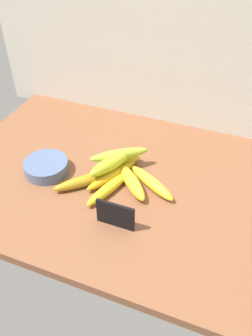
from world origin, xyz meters
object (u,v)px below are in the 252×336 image
(banana_7, at_px, (110,164))
(chalkboard_sign, at_px, (115,216))
(banana_1, at_px, (132,183))
(banana_4, at_px, (151,183))
(banana_5, at_px, (109,188))
(banana_0, at_px, (119,161))
(banana_2, at_px, (112,175))
(banana_3, at_px, (86,180))
(banana_6, at_px, (119,155))
(fruit_bowl, at_px, (46,167))

(banana_7, bearing_deg, chalkboard_sign, -62.85)
(chalkboard_sign, xyz_separation_m, banana_1, (-0.01, 0.16, -0.02))
(banana_1, xyz_separation_m, banana_4, (0.06, 0.02, -0.00))
(banana_5, bearing_deg, banana_7, 109.02)
(banana_0, relative_size, banana_2, 0.76)
(chalkboard_sign, height_order, banana_1, chalkboard_sign)
(chalkboard_sign, relative_size, banana_2, 0.55)
(banana_4, distance_m, banana_7, 0.14)
(banana_3, distance_m, banana_7, 0.09)
(banana_4, xyz_separation_m, banana_6, (-0.13, 0.05, 0.04))
(chalkboard_sign, distance_m, banana_1, 0.16)
(banana_6, bearing_deg, banana_1, -44.38)
(banana_5, bearing_deg, banana_6, 96.10)
(chalkboard_sign, height_order, banana_7, chalkboard_sign)
(fruit_bowl, relative_size, banana_7, 0.87)
(banana_5, xyz_separation_m, banana_6, (-0.01, 0.11, 0.04))
(banana_2, distance_m, banana_4, 0.13)
(banana_0, distance_m, banana_2, 0.07)
(banana_0, height_order, banana_2, banana_0)
(banana_3, xyz_separation_m, banana_6, (0.07, 0.11, 0.04))
(banana_0, relative_size, banana_1, 0.92)
(banana_2, height_order, banana_4, banana_4)
(chalkboard_sign, bearing_deg, banana_2, 116.23)
(banana_1, relative_size, banana_7, 1.02)
(banana_4, bearing_deg, banana_0, 155.80)
(banana_0, relative_size, banana_6, 0.79)
(banana_3, height_order, banana_6, banana_6)
(banana_0, bearing_deg, banana_1, -46.09)
(fruit_bowl, relative_size, banana_0, 0.93)
(banana_2, xyz_separation_m, banana_5, (0.02, -0.06, 0.00))
(banana_0, height_order, banana_3, banana_0)
(banana_3, bearing_deg, chalkboard_sign, -38.22)
(banana_1, relative_size, banana_4, 0.88)
(chalkboard_sign, relative_size, banana_5, 0.57)
(banana_1, height_order, banana_6, banana_6)
(banana_5, relative_size, banana_6, 0.99)
(chalkboard_sign, distance_m, banana_2, 0.19)
(banana_1, bearing_deg, fruit_bowl, -173.90)
(banana_2, xyz_separation_m, banana_3, (-0.07, -0.05, 0.00))
(banana_2, xyz_separation_m, banana_6, (0.00, 0.06, 0.04))
(banana_3, bearing_deg, banana_5, -3.22)
(fruit_bowl, height_order, banana_5, fruit_bowl)
(banana_1, bearing_deg, banana_5, -143.03)
(banana_1, bearing_deg, chalkboard_sign, -86.32)
(banana_6, distance_m, banana_7, 0.05)
(banana_6, relative_size, banana_7, 1.17)
(banana_0, xyz_separation_m, banana_3, (-0.06, -0.12, -0.00))
(banana_4, bearing_deg, banana_6, 159.03)
(fruit_bowl, relative_size, banana_4, 0.75)
(banana_3, relative_size, banana_4, 1.10)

